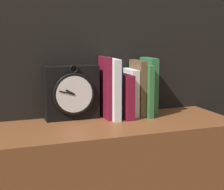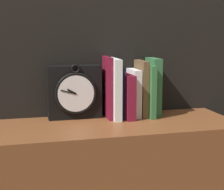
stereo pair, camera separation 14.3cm
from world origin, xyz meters
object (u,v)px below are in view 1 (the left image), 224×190
at_px(book_slot1_white, 111,89).
at_px(book_slot2_navy, 116,92).
at_px(book_slot0_maroon, 105,88).
at_px(book_slot7_green, 149,86).
at_px(clock, 72,93).
at_px(book_slot6_green, 144,90).
at_px(book_slot4_white, 130,92).
at_px(book_slot3_maroon, 124,96).
at_px(book_slot5_brown, 137,88).

height_order(book_slot1_white, book_slot2_navy, book_slot1_white).
height_order(book_slot0_maroon, book_slot7_green, book_slot0_maroon).
relative_size(clock, book_slot6_green, 1.04).
bearing_deg(book_slot0_maroon, book_slot1_white, -28.50).
bearing_deg(book_slot7_green, book_slot0_maroon, -177.92).
relative_size(book_slot4_white, book_slot6_green, 0.91).
distance_m(clock, book_slot1_white, 0.16).
height_order(clock, book_slot7_green, book_slot7_green).
relative_size(book_slot0_maroon, book_slot2_navy, 1.20).
xyz_separation_m(clock, book_slot4_white, (0.25, -0.02, -0.01)).
bearing_deg(clock, book_slot6_green, -6.76).
relative_size(book_slot0_maroon, book_slot4_white, 1.28).
relative_size(book_slot2_navy, book_slot3_maroon, 1.16).
distance_m(book_slot1_white, book_slot3_maroon, 0.06).
bearing_deg(book_slot1_white, book_slot2_navy, 34.33).
xyz_separation_m(book_slot1_white, book_slot7_green, (0.18, 0.02, -0.00)).
height_order(book_slot0_maroon, book_slot4_white, book_slot0_maroon).
xyz_separation_m(book_slot2_navy, book_slot4_white, (0.07, -0.00, -0.01)).
bearing_deg(book_slot3_maroon, book_slot1_white, 178.10).
bearing_deg(book_slot3_maroon, book_slot7_green, 9.67).
bearing_deg(book_slot0_maroon, book_slot4_white, 1.73).
relative_size(clock, book_slot4_white, 1.15).
xyz_separation_m(book_slot2_navy, book_slot3_maroon, (0.03, -0.02, -0.01)).
xyz_separation_m(book_slot2_navy, book_slot7_green, (0.15, 0.00, 0.02)).
relative_size(book_slot2_navy, book_slot6_green, 0.96).
bearing_deg(book_slot2_navy, book_slot3_maroon, -35.57).
height_order(book_slot1_white, book_slot4_white, book_slot1_white).
distance_m(book_slot6_green, book_slot7_green, 0.04).
distance_m(book_slot5_brown, book_slot7_green, 0.06).
height_order(book_slot2_navy, book_slot4_white, book_slot2_navy).
distance_m(book_slot4_white, book_slot6_green, 0.06).
distance_m(book_slot0_maroon, book_slot3_maroon, 0.09).
height_order(book_slot0_maroon, book_slot3_maroon, book_slot0_maroon).
relative_size(book_slot3_maroon, book_slot7_green, 0.75).
relative_size(book_slot5_brown, book_slot6_green, 1.07).
height_order(book_slot3_maroon, book_slot5_brown, book_slot5_brown).
distance_m(clock, book_slot6_green, 0.31).
height_order(clock, book_slot6_green, clock).
distance_m(book_slot4_white, book_slot7_green, 0.09).
bearing_deg(book_slot1_white, book_slot7_green, 6.23).
height_order(book_slot2_navy, book_slot5_brown, book_slot5_brown).
bearing_deg(book_slot6_green, book_slot1_white, -179.27).
bearing_deg(book_slot6_green, book_slot3_maroon, -177.77).
bearing_deg(book_slot5_brown, book_slot6_green, -25.24).
bearing_deg(book_slot0_maroon, book_slot7_green, 2.08).
xyz_separation_m(book_slot4_white, book_slot6_green, (0.06, -0.01, 0.01)).
bearing_deg(book_slot0_maroon, book_slot3_maroon, -10.40).
bearing_deg(book_slot6_green, book_slot2_navy, 172.52).
height_order(book_slot3_maroon, book_slot4_white, book_slot4_white).
bearing_deg(book_slot5_brown, book_slot3_maroon, -167.39).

